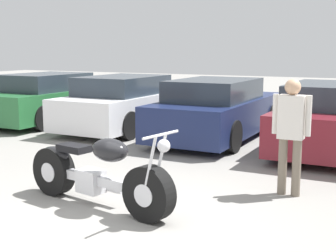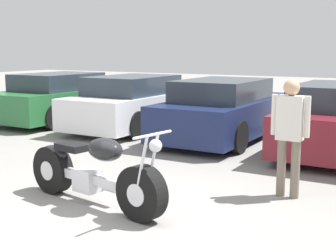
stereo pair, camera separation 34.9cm
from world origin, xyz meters
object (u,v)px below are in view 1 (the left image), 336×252
object	(u,v)px
parked_car_green	(51,99)
parked_car_white	(127,104)
parked_car_navy	(217,110)
parked_car_maroon	(333,118)
person_standing	(291,128)
motorcycle	(96,174)

from	to	relation	value
parked_car_green	parked_car_white	distance (m)	2.49
parked_car_navy	parked_car_maroon	distance (m)	2.49
parked_car_green	person_standing	size ratio (longest dim) A/B	2.71
parked_car_maroon	person_standing	xyz separation A→B (m)	(-0.08, -3.37, 0.31)
parked_car_white	person_standing	size ratio (longest dim) A/B	2.71
parked_car_white	parked_car_navy	distance (m)	2.50
motorcycle	parked_car_maroon	distance (m)	5.42
parked_car_white	parked_car_navy	world-z (taller)	same
parked_car_white	person_standing	distance (m)	6.12
parked_car_navy	parked_car_maroon	xyz separation A→B (m)	(2.49, -0.10, 0.00)
parked_car_white	parked_car_maroon	size ratio (longest dim) A/B	1.00
parked_car_green	parked_car_navy	world-z (taller)	same
motorcycle	parked_car_green	world-z (taller)	parked_car_green
motorcycle	parked_car_white	size ratio (longest dim) A/B	0.55
motorcycle	parked_car_maroon	world-z (taller)	parked_car_maroon
motorcycle	parked_car_navy	world-z (taller)	parked_car_navy
parked_car_green	parked_car_navy	distance (m)	4.99
parked_car_maroon	parked_car_white	bearing A→B (deg)	176.81
parked_car_maroon	parked_car_navy	bearing A→B (deg)	177.71
parked_car_maroon	person_standing	size ratio (longest dim) A/B	2.71
motorcycle	parked_car_navy	xyz separation A→B (m)	(-0.33, 5.06, 0.21)
motorcycle	parked_car_white	xyz separation A→B (m)	(-2.82, 5.24, 0.21)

